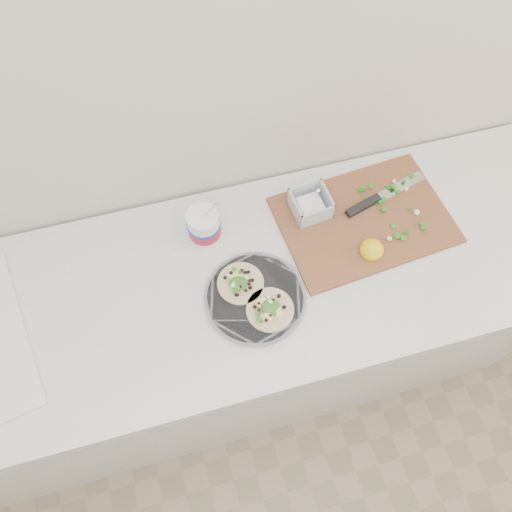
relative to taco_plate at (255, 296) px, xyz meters
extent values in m
cube|color=beige|center=(-0.19, 0.38, 0.38)|extent=(3.50, 0.05, 2.60)
cube|color=silver|center=(-0.19, 0.08, -0.49)|extent=(2.40, 0.62, 0.86)
cube|color=silver|center=(-0.19, 0.06, -0.04)|extent=(2.44, 0.66, 0.04)
cylinder|color=slate|center=(0.00, 0.00, -0.01)|extent=(0.27, 0.27, 0.01)
cylinder|color=slate|center=(0.00, 0.00, -0.01)|extent=(0.29, 0.29, 0.00)
cylinder|color=white|center=(-0.09, 0.24, 0.04)|extent=(0.09, 0.09, 0.11)
cylinder|color=#B9142D|center=(-0.09, 0.24, 0.03)|extent=(0.10, 0.10, 0.04)
cylinder|color=#192D99|center=(-0.09, 0.24, 0.05)|extent=(0.10, 0.10, 0.01)
cube|color=brown|center=(0.39, 0.16, -0.01)|extent=(0.54, 0.40, 0.01)
cube|color=white|center=(0.24, 0.24, 0.01)|extent=(0.07, 0.07, 0.03)
ellipsoid|color=yellow|center=(0.37, 0.05, 0.01)|extent=(0.07, 0.07, 0.06)
cube|color=silver|center=(0.54, 0.24, 0.00)|extent=(0.19, 0.09, 0.00)
cube|color=black|center=(0.40, 0.20, 0.00)|extent=(0.12, 0.06, 0.02)
camera|label=1|loc=(-0.14, -0.53, 1.28)|focal=35.00mm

